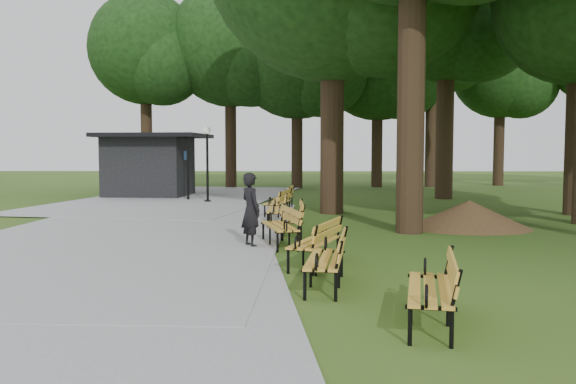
{
  "coord_description": "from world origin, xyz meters",
  "views": [
    {
      "loc": [
        0.28,
        -12.0,
        2.13
      ],
      "look_at": [
        0.08,
        2.7,
        1.1
      ],
      "focal_mm": 36.8,
      "sensor_mm": 36.0,
      "label": 1
    }
  ],
  "objects_px": {
    "bench_1": "(325,260)",
    "bench_3": "(280,227)",
    "person": "(251,210)",
    "bench_6": "(277,202)",
    "lawn_tree_4": "(447,4)",
    "bench_0": "(430,290)",
    "bench_7": "(284,198)",
    "bench_4": "(291,218)",
    "bench_5": "(276,210)",
    "kiosk": "(149,165)",
    "lamp_post": "(207,148)",
    "dirt_mound": "(469,214)",
    "bench_2": "(315,242)"
  },
  "relations": [
    {
      "from": "lawn_tree_4",
      "to": "bench_6",
      "type": "bearing_deg",
      "value": -135.55
    },
    {
      "from": "kiosk",
      "to": "bench_3",
      "type": "relative_size",
      "value": 2.45
    },
    {
      "from": "dirt_mound",
      "to": "bench_3",
      "type": "relative_size",
      "value": 1.49
    },
    {
      "from": "bench_6",
      "to": "bench_4",
      "type": "bearing_deg",
      "value": 17.54
    },
    {
      "from": "dirt_mound",
      "to": "bench_6",
      "type": "relative_size",
      "value": 1.49
    },
    {
      "from": "kiosk",
      "to": "bench_5",
      "type": "relative_size",
      "value": 2.45
    },
    {
      "from": "bench_4",
      "to": "lamp_post",
      "type": "bearing_deg",
      "value": -161.12
    },
    {
      "from": "lamp_post",
      "to": "bench_7",
      "type": "relative_size",
      "value": 1.65
    },
    {
      "from": "kiosk",
      "to": "bench_1",
      "type": "bearing_deg",
      "value": -62.86
    },
    {
      "from": "bench_7",
      "to": "kiosk",
      "type": "bearing_deg",
      "value": -128.55
    },
    {
      "from": "kiosk",
      "to": "lawn_tree_4",
      "type": "xyz_separation_m",
      "value": [
        13.41,
        -1.09,
        7.07
      ]
    },
    {
      "from": "bench_0",
      "to": "bench_3",
      "type": "relative_size",
      "value": 1.0
    },
    {
      "from": "bench_2",
      "to": "bench_3",
      "type": "bearing_deg",
      "value": -143.35
    },
    {
      "from": "bench_2",
      "to": "bench_3",
      "type": "distance_m",
      "value": 2.38
    },
    {
      "from": "person",
      "to": "bench_6",
      "type": "height_order",
      "value": "person"
    },
    {
      "from": "kiosk",
      "to": "bench_5",
      "type": "distance_m",
      "value": 12.34
    },
    {
      "from": "bench_4",
      "to": "bench_2",
      "type": "bearing_deg",
      "value": 5.21
    },
    {
      "from": "lamp_post",
      "to": "bench_5",
      "type": "relative_size",
      "value": 1.65
    },
    {
      "from": "bench_3",
      "to": "bench_7",
      "type": "xyz_separation_m",
      "value": [
        -0.08,
        8.12,
        0.0
      ]
    },
    {
      "from": "bench_1",
      "to": "bench_4",
      "type": "distance_m",
      "value": 5.67
    },
    {
      "from": "lamp_post",
      "to": "dirt_mound",
      "type": "height_order",
      "value": "lamp_post"
    },
    {
      "from": "bench_0",
      "to": "bench_4",
      "type": "height_order",
      "value": "same"
    },
    {
      "from": "bench_0",
      "to": "bench_1",
      "type": "bearing_deg",
      "value": -137.19
    },
    {
      "from": "kiosk",
      "to": "bench_3",
      "type": "xyz_separation_m",
      "value": [
        6.48,
        -14.27,
        -1.02
      ]
    },
    {
      "from": "bench_0",
      "to": "lawn_tree_4",
      "type": "distance_m",
      "value": 21.37
    },
    {
      "from": "bench_1",
      "to": "bench_3",
      "type": "xyz_separation_m",
      "value": [
        -0.82,
        4.02,
        0.0
      ]
    },
    {
      "from": "bench_0",
      "to": "bench_7",
      "type": "distance_m",
      "value": 14.26
    },
    {
      "from": "bench_7",
      "to": "dirt_mound",
      "type": "bearing_deg",
      "value": 51.41
    },
    {
      "from": "lamp_post",
      "to": "bench_0",
      "type": "height_order",
      "value": "lamp_post"
    },
    {
      "from": "bench_0",
      "to": "bench_1",
      "type": "relative_size",
      "value": 1.0
    },
    {
      "from": "dirt_mound",
      "to": "kiosk",
      "type": "bearing_deg",
      "value": 136.11
    },
    {
      "from": "bench_2",
      "to": "bench_6",
      "type": "distance_m",
      "value": 8.47
    },
    {
      "from": "bench_5",
      "to": "bench_6",
      "type": "relative_size",
      "value": 1.0
    },
    {
      "from": "person",
      "to": "bench_6",
      "type": "bearing_deg",
      "value": -36.62
    },
    {
      "from": "bench_5",
      "to": "lawn_tree_4",
      "type": "xyz_separation_m",
      "value": [
        7.13,
        9.48,
        8.08
      ]
    },
    {
      "from": "lamp_post",
      "to": "bench_6",
      "type": "bearing_deg",
      "value": -58.17
    },
    {
      "from": "bench_7",
      "to": "bench_4",
      "type": "bearing_deg",
      "value": 8.21
    },
    {
      "from": "bench_3",
      "to": "dirt_mound",
      "type": "bearing_deg",
      "value": 107.48
    },
    {
      "from": "bench_1",
      "to": "bench_6",
      "type": "height_order",
      "value": "same"
    },
    {
      "from": "bench_0",
      "to": "kiosk",
      "type": "bearing_deg",
      "value": -145.56
    },
    {
      "from": "dirt_mound",
      "to": "bench_1",
      "type": "height_order",
      "value": "bench_1"
    },
    {
      "from": "bench_1",
      "to": "bench_3",
      "type": "relative_size",
      "value": 1.0
    },
    {
      "from": "bench_5",
      "to": "lawn_tree_4",
      "type": "height_order",
      "value": "lawn_tree_4"
    },
    {
      "from": "kiosk",
      "to": "bench_5",
      "type": "xyz_separation_m",
      "value": [
        6.28,
        -10.57,
        -1.02
      ]
    },
    {
      "from": "kiosk",
      "to": "bench_7",
      "type": "relative_size",
      "value": 2.45
    },
    {
      "from": "kiosk",
      "to": "bench_7",
      "type": "distance_m",
      "value": 8.93
    },
    {
      "from": "bench_7",
      "to": "bench_0",
      "type": "bearing_deg",
      "value": 13.73
    },
    {
      "from": "bench_4",
      "to": "bench_5",
      "type": "xyz_separation_m",
      "value": [
        -0.44,
        2.08,
        0.0
      ]
    },
    {
      "from": "bench_5",
      "to": "bench_7",
      "type": "bearing_deg",
      "value": 177.59
    },
    {
      "from": "person",
      "to": "bench_6",
      "type": "xyz_separation_m",
      "value": [
        0.39,
        6.29,
        -0.39
      ]
    }
  ]
}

